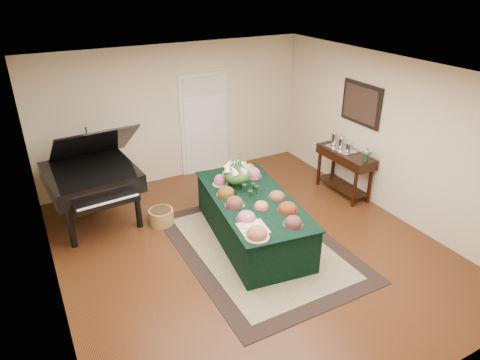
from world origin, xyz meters
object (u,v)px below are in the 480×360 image
floral_centerpiece (237,172)px  mahogany_sideboard (345,161)px  buffet_table (252,218)px  grand_piano (92,176)px

floral_centerpiece → mahogany_sideboard: size_ratio=0.37×
buffet_table → mahogany_sideboard: (2.32, 0.52, 0.30)m
grand_piano → mahogany_sideboard: bearing=-15.2°
buffet_table → grand_piano: 2.74m
floral_centerpiece → mahogany_sideboard: floral_centerpiece is taller
floral_centerpiece → grand_piano: 2.41m
floral_centerpiece → grand_piano: bearing=148.7°
buffet_table → grand_piano: bearing=140.4°
grand_piano → mahogany_sideboard: 4.56m
buffet_table → mahogany_sideboard: mahogany_sideboard is taller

